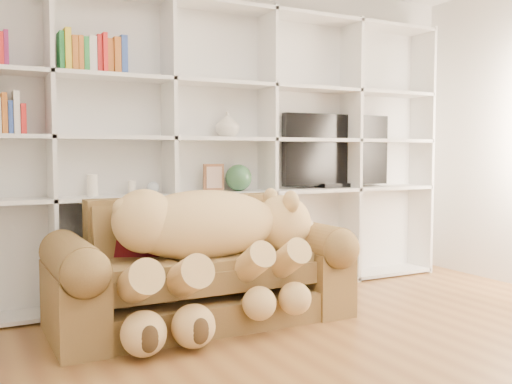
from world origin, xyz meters
TOP-DOWN VIEW (x-y plane):
  - wall_back at (0.00, 2.50)m, footprint 5.00×0.02m
  - bookshelf at (-0.24, 2.36)m, footprint 4.43×0.35m
  - sofa at (-0.42, 1.71)m, footprint 2.05×0.89m
  - teddy_bear at (-0.42, 1.53)m, footprint 1.61×0.86m
  - throw_pillow at (-0.85, 1.85)m, footprint 0.41×0.33m
  - tv at (1.21, 2.35)m, footprint 1.14×0.18m
  - picture_frame at (-0.06, 2.30)m, footprint 0.18×0.03m
  - green_vase at (0.17, 2.30)m, footprint 0.22×0.22m
  - figurine_tall at (-1.04, 2.30)m, footprint 0.09×0.09m
  - figurine_short at (-0.74, 2.30)m, footprint 0.07×0.07m
  - snow_globe at (-0.57, 2.30)m, footprint 0.09×0.09m
  - shelf_vase at (0.07, 2.30)m, footprint 0.22×0.22m

SIDE VIEW (x-z plane):
  - sofa at x=-0.42m, z-range -0.11..0.76m
  - teddy_bear at x=-0.42m, z-range 0.14..1.07m
  - throw_pillow at x=-0.85m, z-range 0.43..0.81m
  - snow_globe at x=-0.57m, z-range 0.87..0.96m
  - figurine_short at x=-0.74m, z-range 0.86..0.97m
  - figurine_tall at x=-1.04m, z-range 0.86..1.03m
  - green_vase at x=0.17m, z-range 0.86..1.09m
  - picture_frame at x=-0.06m, z-range 0.88..1.09m
  - tv at x=1.21m, z-range 0.86..1.54m
  - bookshelf at x=-0.24m, z-range 0.11..2.51m
  - wall_back at x=0.00m, z-range 0.00..2.70m
  - shelf_vase at x=0.07m, z-range 1.31..1.52m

